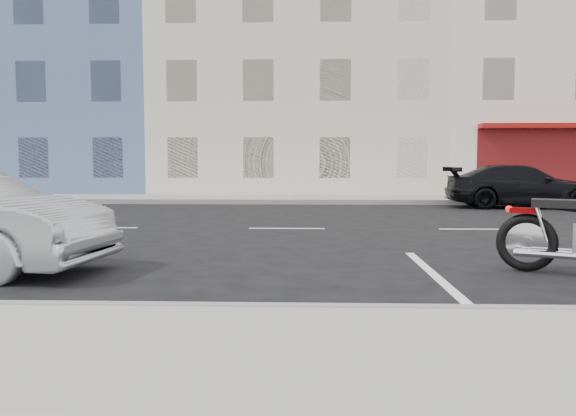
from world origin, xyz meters
The scene contains 7 objects.
ground centered at (0.00, 0.00, 0.00)m, with size 120.00×120.00×0.00m, color black.
sidewalk_far centered at (-5.00, 8.70, 0.07)m, with size 80.00×3.40×0.15m, color gray.
curb_far centered at (-5.00, 7.00, 0.08)m, with size 80.00×0.12×0.16m, color gray.
bldg_blue centered at (-14.00, 16.30, 6.50)m, with size 12.00×12.00×13.00m, color slate.
bldg_cream centered at (-2.00, 16.30, 5.75)m, with size 12.00×12.00×11.50m, color beige.
bldg_corner centered at (11.00, 16.30, 6.25)m, with size 14.00×12.00×12.50m, color silver.
car_far centered at (5.06, 5.84, 0.66)m, with size 1.86×4.57×1.32m, color black.
Camera 1 is at (-1.57, -11.77, 1.38)m, focal length 35.00 mm.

